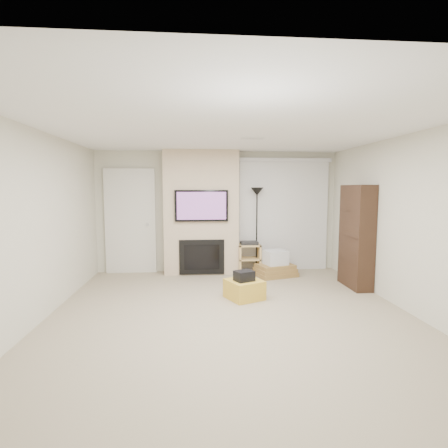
{
  "coord_description": "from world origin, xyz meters",
  "views": [
    {
      "loc": [
        -0.49,
        -4.56,
        1.74
      ],
      "look_at": [
        0.0,
        1.2,
        1.15
      ],
      "focal_mm": 28.0,
      "sensor_mm": 36.0,
      "label": 1
    }
  ],
  "objects": [
    {
      "name": "floor",
      "position": [
        0.0,
        0.0,
        0.0
      ],
      "size": [
        5.0,
        5.5,
        0.0
      ],
      "primitive_type": "cube",
      "color": "tan",
      "rests_on": "ground"
    },
    {
      "name": "ceiling",
      "position": [
        0.0,
        0.0,
        2.5
      ],
      "size": [
        5.0,
        5.5,
        0.0
      ],
      "primitive_type": "cube",
      "color": "white",
      "rests_on": "wall_back"
    },
    {
      "name": "wall_back",
      "position": [
        0.0,
        2.75,
        1.25
      ],
      "size": [
        5.0,
        0.0,
        2.5
      ],
      "primitive_type": "cube",
      "rotation": [
        1.57,
        0.0,
        0.0
      ],
      "color": "beige",
      "rests_on": "ground"
    },
    {
      "name": "wall_front",
      "position": [
        0.0,
        -2.75,
        1.25
      ],
      "size": [
        5.0,
        0.0,
        2.5
      ],
      "primitive_type": "cube",
      "rotation": [
        1.57,
        0.0,
        0.0
      ],
      "color": "beige",
      "rests_on": "ground"
    },
    {
      "name": "wall_left",
      "position": [
        -2.5,
        0.0,
        1.25
      ],
      "size": [
        0.0,
        5.5,
        2.5
      ],
      "primitive_type": "cube",
      "rotation": [
        1.57,
        0.0,
        1.57
      ],
      "color": "beige",
      "rests_on": "ground"
    },
    {
      "name": "wall_right",
      "position": [
        2.5,
        0.0,
        1.25
      ],
      "size": [
        0.0,
        5.5,
        2.5
      ],
      "primitive_type": "cube",
      "rotation": [
        1.57,
        0.0,
        1.57
      ],
      "color": "beige",
      "rests_on": "ground"
    },
    {
      "name": "hvac_vent",
      "position": [
        0.4,
        0.8,
        2.5
      ],
      "size": [
        0.35,
        0.18,
        0.01
      ],
      "primitive_type": "cube",
      "color": "silver",
      "rests_on": "ceiling"
    },
    {
      "name": "ottoman",
      "position": [
        0.29,
        0.79,
        0.15
      ],
      "size": [
        0.66,
        0.66,
        0.3
      ],
      "primitive_type": "cube",
      "rotation": [
        0.0,
        0.0,
        0.43
      ],
      "color": "gold",
      "rests_on": "floor"
    },
    {
      "name": "black_bag",
      "position": [
        0.28,
        0.74,
        0.38
      ],
      "size": [
        0.35,
        0.32,
        0.16
      ],
      "primitive_type": "cube",
      "rotation": [
        0.0,
        0.0,
        0.43
      ],
      "color": "black",
      "rests_on": "ottoman"
    },
    {
      "name": "fireplace_wall",
      "position": [
        -0.35,
        2.54,
        1.24
      ],
      "size": [
        1.5,
        0.47,
        2.5
      ],
      "color": "beige",
      "rests_on": "floor"
    },
    {
      "name": "entry_door",
      "position": [
        -1.8,
        2.71,
        1.05
      ],
      "size": [
        1.02,
        0.11,
        2.14
      ],
      "color": "silver",
      "rests_on": "floor"
    },
    {
      "name": "vertical_blinds",
      "position": [
        1.4,
        2.7,
        1.27
      ],
      "size": [
        1.98,
        0.1,
        2.37
      ],
      "color": "silver",
      "rests_on": "floor"
    },
    {
      "name": "floor_lamp",
      "position": [
        0.79,
        2.5,
        1.39
      ],
      "size": [
        0.26,
        0.26,
        1.76
      ],
      "color": "black",
      "rests_on": "floor"
    },
    {
      "name": "av_stand",
      "position": [
        0.62,
        2.44,
        0.35
      ],
      "size": [
        0.45,
        0.38,
        0.66
      ],
      "color": "#D8B26E",
      "rests_on": "floor"
    },
    {
      "name": "box_stack",
      "position": [
        1.11,
        2.18,
        0.2
      ],
      "size": [
        0.9,
        0.78,
        0.51
      ],
      "color": "olive",
      "rests_on": "floor"
    },
    {
      "name": "bookshelf",
      "position": [
        2.34,
        1.29,
        0.9
      ],
      "size": [
        0.3,
        0.8,
        1.8
      ],
      "color": "black",
      "rests_on": "floor"
    }
  ]
}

